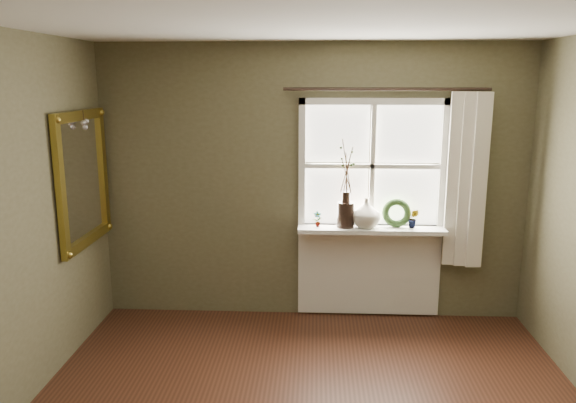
# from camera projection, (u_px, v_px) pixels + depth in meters

# --- Properties ---
(ceiling) EXTENTS (4.50, 4.50, 0.00)m
(ceiling) POSITION_uv_depth(u_px,v_px,m) (312.00, 12.00, 2.81)
(ceiling) COLOR silver
(ceiling) RESTS_ON ground
(wall_back) EXTENTS (4.00, 0.10, 2.60)m
(wall_back) POSITION_uv_depth(u_px,v_px,m) (313.00, 183.00, 5.33)
(wall_back) COLOR brown
(wall_back) RESTS_ON ground
(window_frame) EXTENTS (1.36, 0.06, 1.24)m
(window_frame) POSITION_uv_depth(u_px,v_px,m) (372.00, 166.00, 5.20)
(window_frame) COLOR white
(window_frame) RESTS_ON wall_back
(window_sill) EXTENTS (1.36, 0.26, 0.04)m
(window_sill) POSITION_uv_depth(u_px,v_px,m) (371.00, 229.00, 5.21)
(window_sill) COLOR white
(window_sill) RESTS_ON wall_back
(window_apron) EXTENTS (1.36, 0.04, 0.88)m
(window_apron) POSITION_uv_depth(u_px,v_px,m) (369.00, 270.00, 5.42)
(window_apron) COLOR white
(window_apron) RESTS_ON ground
(dark_jug) EXTENTS (0.19, 0.19, 0.24)m
(dark_jug) POSITION_uv_depth(u_px,v_px,m) (346.00, 215.00, 5.20)
(dark_jug) COLOR black
(dark_jug) RESTS_ON window_sill
(cream_vase) EXTENTS (0.31, 0.31, 0.27)m
(cream_vase) POSITION_uv_depth(u_px,v_px,m) (366.00, 213.00, 5.18)
(cream_vase) COLOR beige
(cream_vase) RESTS_ON window_sill
(wreath) EXTENTS (0.28, 0.16, 0.28)m
(wreath) POSITION_uv_depth(u_px,v_px,m) (396.00, 216.00, 5.22)
(wreath) COLOR #28421D
(wreath) RESTS_ON window_sill
(potted_plant_left) EXTENTS (0.09, 0.07, 0.15)m
(potted_plant_left) POSITION_uv_depth(u_px,v_px,m) (317.00, 219.00, 5.22)
(potted_plant_left) COLOR #28421D
(potted_plant_left) RESTS_ON window_sill
(potted_plant_right) EXTENTS (0.12, 0.10, 0.18)m
(potted_plant_right) POSITION_uv_depth(u_px,v_px,m) (413.00, 218.00, 5.17)
(potted_plant_right) COLOR #28421D
(potted_plant_right) RESTS_ON window_sill
(curtain) EXTENTS (0.36, 0.12, 1.59)m
(curtain) POSITION_uv_depth(u_px,v_px,m) (466.00, 181.00, 5.08)
(curtain) COLOR silver
(curtain) RESTS_ON wall_back
(curtain_rod) EXTENTS (1.84, 0.03, 0.03)m
(curtain_rod) POSITION_uv_depth(u_px,v_px,m) (386.00, 89.00, 4.98)
(curtain_rod) COLOR black
(curtain_rod) RESTS_ON wall_back
(gilt_mirror) EXTENTS (0.10, 0.97, 1.16)m
(gilt_mirror) POSITION_uv_depth(u_px,v_px,m) (83.00, 178.00, 4.81)
(gilt_mirror) COLOR white
(gilt_mirror) RESTS_ON wall_left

